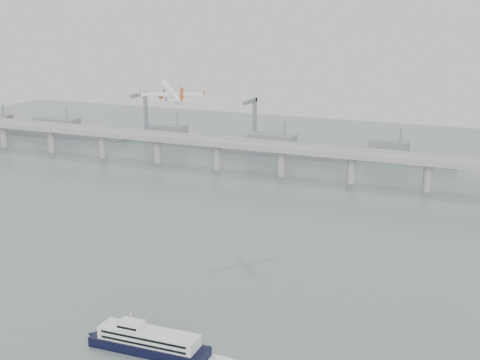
% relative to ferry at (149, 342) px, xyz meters
% --- Properties ---
extents(ground, '(900.00, 900.00, 0.00)m').
position_rel_ferry_xyz_m(ground, '(-7.90, 44.17, -3.61)').
color(ground, slate).
rests_on(ground, ground).
extents(bridge, '(800.00, 22.00, 23.90)m').
position_rel_ferry_xyz_m(bridge, '(-9.05, 244.17, 14.04)').
color(bridge, gray).
rests_on(bridge, ground).
extents(distant_fleet, '(453.00, 60.90, 40.00)m').
position_rel_ferry_xyz_m(distant_fleet, '(-163.26, 309.25, 2.61)').
color(distant_fleet, slate).
rests_on(distant_fleet, ground).
extents(ferry, '(70.54, 13.12, 13.31)m').
position_rel_ferry_xyz_m(ferry, '(0.00, 0.00, 0.00)').
color(ferry, black).
rests_on(ferry, ground).
extents(airliner, '(29.86, 29.56, 10.96)m').
position_rel_ferry_xyz_m(airliner, '(-51.85, 114.02, 69.85)').
color(airliner, white).
rests_on(airliner, ground).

